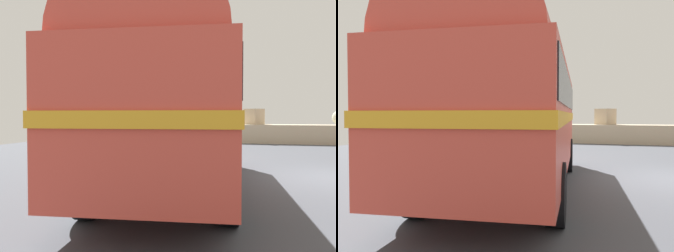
% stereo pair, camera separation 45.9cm
% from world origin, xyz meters
% --- Properties ---
extents(breakwater, '(31.36, 2.04, 2.40)m').
position_xyz_m(breakwater, '(0.10, 11.80, 0.66)').
color(breakwater, '#BCAD8F').
rests_on(breakwater, ground).
extents(vintage_coach, '(3.31, 8.79, 3.70)m').
position_xyz_m(vintage_coach, '(-3.94, -2.18, 2.05)').
color(vintage_coach, black).
rests_on(vintage_coach, ground).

